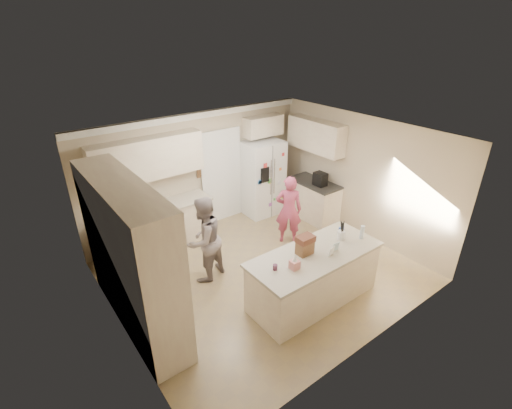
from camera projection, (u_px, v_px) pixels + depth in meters
floor at (263, 272)px, 7.02m from camera, size 5.20×4.60×0.02m
ceiling at (264, 137)px, 5.85m from camera, size 5.20×4.60×0.02m
wall_back at (198, 172)px, 8.09m from camera, size 5.20×0.02×2.60m
wall_front at (374, 276)px, 4.78m from camera, size 5.20×0.02×2.60m
wall_left at (112, 264)px, 5.02m from camera, size 0.02×4.60×2.60m
wall_right at (360, 177)px, 7.84m from camera, size 0.02×4.60×2.60m
crown_back at (195, 116)px, 7.50m from camera, size 5.20×0.08×0.12m
pantry_bank at (131, 257)px, 5.39m from camera, size 0.60×2.60×2.35m
back_base_cab at (159, 228)px, 7.62m from camera, size 2.20×0.60×0.88m
back_countertop at (157, 208)px, 7.41m from camera, size 2.24×0.63×0.04m
back_upper_cab at (148, 159)px, 7.07m from camera, size 2.20×0.35×0.80m
doorway_opening at (221, 177)px, 8.47m from camera, size 0.90×0.06×2.10m
doorway_casing at (222, 178)px, 8.45m from camera, size 1.02×0.03×2.22m
wall_frame_upper at (199, 161)px, 7.96m from camera, size 0.15×0.02×0.20m
wall_frame_lower at (200, 173)px, 8.08m from camera, size 0.15×0.02×0.20m
refrigerator at (263, 178)px, 8.82m from camera, size 0.92×0.73×1.80m
fridge_seam at (272, 183)px, 8.56m from camera, size 0.02×0.02×1.78m
fridge_dispenser at (265, 175)px, 8.33m from camera, size 0.22×0.03×0.35m
fridge_handle_l at (271, 177)px, 8.46m from camera, size 0.02×0.02×0.85m
fridge_handle_r at (274, 176)px, 8.51m from camera, size 0.02×0.02×0.85m
over_fridge_cab at (263, 126)px, 8.49m from camera, size 0.95×0.35×0.45m
right_base_cab at (313, 201)px, 8.77m from camera, size 0.60×1.20×0.88m
right_countertop at (315, 183)px, 8.56m from camera, size 0.63×1.24×0.04m
right_upper_cab at (316, 136)px, 8.31m from camera, size 0.35×1.50×0.70m
coffee_maker at (320, 179)px, 8.32m from camera, size 0.22×0.28×0.30m
island_base at (313, 278)px, 6.14m from camera, size 2.20×0.90×0.88m
island_top at (315, 254)px, 5.93m from camera, size 2.28×0.96×0.05m
utensil_crock at (341, 235)px, 6.28m from camera, size 0.13×0.13×0.15m
tissue_box at (295, 265)px, 5.52m from camera, size 0.13×0.13×0.14m
tissue_plume at (295, 259)px, 5.47m from camera, size 0.08×0.08×0.08m
dollhouse_body at (305, 248)px, 5.86m from camera, size 0.26×0.18×0.22m
dollhouse_roof at (305, 239)px, 5.79m from camera, size 0.28×0.20×0.10m
jam_jar at (275, 267)px, 5.51m from camera, size 0.07×0.07×0.09m
greeting_card_a at (332, 251)px, 5.82m from camera, size 0.12×0.06×0.16m
greeting_card_b at (336, 247)px, 5.94m from camera, size 0.12×0.05×0.16m
water_bottle at (362, 232)px, 6.27m from camera, size 0.07×0.07×0.24m
shaker_salt at (340, 230)px, 6.50m from camera, size 0.05×0.05×0.09m
shaker_pepper at (343, 228)px, 6.54m from camera, size 0.05×0.05×0.09m
teen_boy at (204, 240)px, 6.52m from camera, size 0.93×0.82×1.60m
teen_girl at (289, 210)px, 7.67m from camera, size 0.65×0.63×1.49m
fridge_magnets at (272, 183)px, 8.56m from camera, size 0.76×0.02×1.44m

